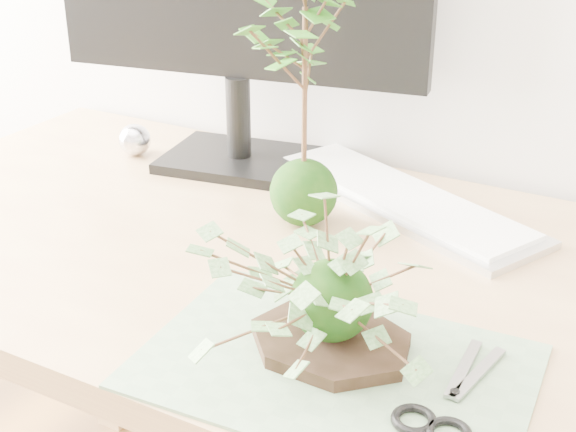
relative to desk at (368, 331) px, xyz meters
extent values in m
cube|color=tan|center=(0.00, 0.00, 0.07)|extent=(1.60, 0.70, 0.04)
cube|color=tan|center=(-0.74, 0.29, -0.30)|extent=(0.06, 0.06, 0.70)
cube|color=slate|center=(0.05, -0.21, 0.09)|extent=(0.42, 0.29, 0.00)
cylinder|color=black|center=(0.03, -0.18, 0.10)|extent=(0.19, 0.19, 0.01)
sphere|color=black|center=(0.03, -0.18, 0.15)|extent=(0.09, 0.09, 0.09)
sphere|color=black|center=(-0.14, 0.09, 0.14)|extent=(0.10, 0.10, 0.10)
cylinder|color=#4A2F1C|center=(-0.14, 0.09, 0.28)|extent=(0.01, 0.01, 0.24)
cube|color=silver|center=(-0.05, 0.22, 0.09)|extent=(0.49, 0.33, 0.01)
cube|color=white|center=(-0.05, 0.22, 0.10)|extent=(0.45, 0.29, 0.01)
cube|color=black|center=(-0.34, 0.24, 0.10)|extent=(0.27, 0.22, 0.02)
cylinder|color=black|center=(-0.34, 0.24, 0.17)|extent=(0.04, 0.04, 0.13)
sphere|color=silver|center=(-0.53, 0.19, 0.12)|extent=(0.06, 0.06, 0.06)
cube|color=gray|center=(0.17, -0.15, 0.09)|extent=(0.02, 0.11, 0.00)
cube|color=gray|center=(0.18, -0.15, 0.09)|extent=(0.03, 0.11, 0.00)
torus|color=black|center=(0.16, -0.25, 0.10)|extent=(0.05, 0.05, 0.01)
camera|label=1|loc=(0.34, -0.83, 0.59)|focal=50.00mm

